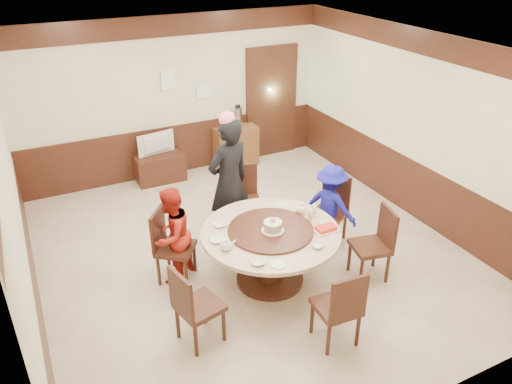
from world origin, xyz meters
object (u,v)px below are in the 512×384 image
person_red (172,235)px  person_blue (330,206)px  birthday_cake (273,226)px  thermos (238,117)px  person_standing (229,182)px  side_cabinet (236,146)px  tv_stand (160,168)px  shrimp_platter (326,229)px  television (158,144)px  banquet_table (270,246)px

person_red → person_blue: size_ratio=1.06×
birthday_cake → thermos: 3.72m
person_standing → side_cabinet: person_standing is taller
person_standing → tv_stand: person_standing is taller
person_blue → shrimp_platter: bearing=113.5°
side_cabinet → birthday_cake: bearing=-107.4°
person_red → television: 2.92m
person_red → television: person_red is taller
birthday_cake → television: 3.53m
person_standing → person_red: (-1.01, -0.50, -0.29)m
banquet_table → television: 3.48m
tv_stand → thermos: (1.56, 0.03, 0.69)m
person_blue → side_cabinet: (-0.06, 3.07, -0.23)m
banquet_table → side_cabinet: banquet_table is taller
birthday_cake → television: birthday_cake is taller
person_blue → birthday_cake: person_blue is taller
shrimp_platter → side_cabinet: 3.83m
side_cabinet → thermos: size_ratio=2.11×
birthday_cake → person_red: bearing=148.3°
person_blue → tv_stand: person_blue is taller
banquet_table → television: television is taller
person_standing → birthday_cake: 1.17m
person_blue → tv_stand: (-1.57, 3.04, -0.35)m
person_standing → thermos: 2.67m
tv_stand → thermos: thermos is taller
birthday_cake → tv_stand: birthday_cake is taller
thermos → person_blue: bearing=-89.9°
shrimp_platter → television: television is taller
person_standing → person_red: 1.16m
person_red → thermos: 3.65m
person_standing → birthday_cake: (0.06, -1.16, -0.09)m
shrimp_platter → person_blue: bearing=51.9°
person_red → shrimp_platter: person_red is taller
person_red → shrimp_platter: 1.91m
television → banquet_table: bearing=86.8°
thermos → banquet_table: bearing=-108.4°
banquet_table → birthday_cake: (0.00, -0.05, 0.31)m
person_red → person_blue: (2.23, -0.20, -0.04)m
shrimp_platter → banquet_table: bearing=153.8°
birthday_cake → tv_stand: size_ratio=0.32×
television → thermos: 1.58m
birthday_cake → shrimp_platter: (0.60, -0.25, -0.07)m
person_red → thermos: bearing=-168.1°
birthday_cake → side_cabinet: bearing=72.6°
tv_stand → television: 0.45m
banquet_table → person_blue: bearing=19.7°
person_standing → television: person_standing is taller
person_red → thermos: (2.23, 2.87, 0.30)m
tv_stand → banquet_table: bearing=-83.4°
banquet_table → shrimp_platter: size_ratio=5.72×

